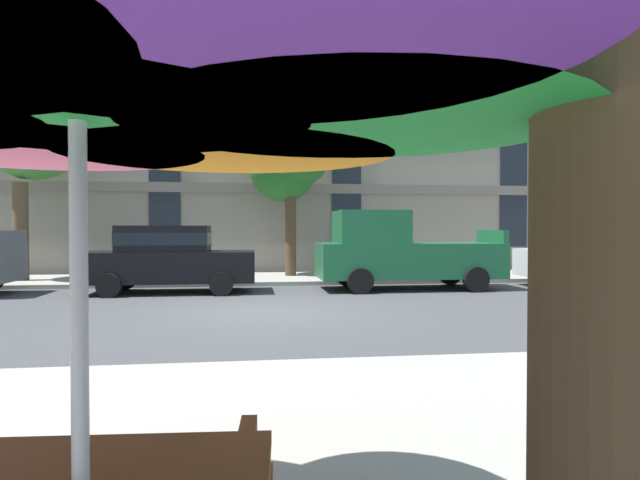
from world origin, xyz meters
name	(u,v)px	position (x,y,z in m)	size (l,w,h in m)	color
ground_plane	(265,312)	(0.00, 0.00, 0.00)	(120.00, 120.00, 0.00)	#424244
sidewalk_far	(259,279)	(0.00, 6.80, 0.06)	(56.00, 3.60, 0.12)	#9E998E
apartment_building	(256,130)	(0.00, 14.99, 6.40)	(39.85, 12.08, 12.80)	gray
sedan_black	(169,257)	(-2.43, 3.70, 0.95)	(4.40, 1.98, 1.78)	black
pickup_green	(400,253)	(3.89, 3.70, 1.03)	(5.10, 2.12, 2.20)	#195933
sedan_white	(595,254)	(9.82, 3.70, 0.95)	(4.40, 1.98, 1.78)	silver
street_tree_left	(30,134)	(-7.03, 6.76, 4.62)	(3.06, 3.06, 6.27)	brown
street_tree_middle	(289,158)	(1.05, 7.33, 4.12)	(2.83, 2.70, 5.72)	#4C3823
patio_umbrella	(77,67)	(-0.89, -9.00, 2.25)	(3.60, 3.34, 2.50)	silver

